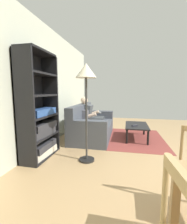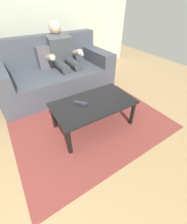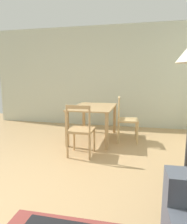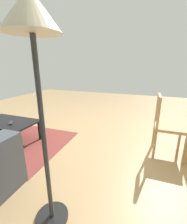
% 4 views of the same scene
% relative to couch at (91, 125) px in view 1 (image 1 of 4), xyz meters
% --- Properties ---
extents(wall_back, '(7.09, 0.12, 2.70)m').
position_rel_couch_xyz_m(wall_back, '(-1.31, 0.89, 1.03)').
color(wall_back, beige).
rests_on(wall_back, ground_plane).
extents(couch, '(1.93, 0.99, 0.88)m').
position_rel_couch_xyz_m(couch, '(0.00, 0.00, 0.00)').
color(couch, '#474C56').
rests_on(couch, ground_plane).
extents(person_lounging, '(0.60, 0.87, 1.09)m').
position_rel_couch_xyz_m(person_lounging, '(0.22, 0.03, 0.24)').
color(person_lounging, '#4C5156').
rests_on(person_lounging, ground_plane).
extents(coffee_table, '(0.99, 0.56, 0.38)m').
position_rel_couch_xyz_m(coffee_table, '(0.06, -1.22, 0.01)').
color(coffee_table, black).
rests_on(coffee_table, ground_plane).
extents(tv_remote, '(0.15, 0.16, 0.02)m').
position_rel_couch_xyz_m(tv_remote, '(-0.08, -1.17, 0.07)').
color(tv_remote, '#2D2D38').
rests_on(tv_remote, coffee_table).
extents(bookshelf, '(0.88, 0.36, 1.96)m').
position_rel_couch_xyz_m(bookshelf, '(-1.50, 0.64, 0.43)').
color(bookshelf, black).
rests_on(bookshelf, ground_plane).
extents(area_rug, '(2.03, 1.44, 0.01)m').
position_rel_couch_xyz_m(area_rug, '(0.06, -1.22, -0.31)').
color(area_rug, brown).
rests_on(area_rug, ground_plane).
extents(floor_lamp, '(0.36, 0.36, 1.72)m').
position_rel_couch_xyz_m(floor_lamp, '(-1.48, -0.27, 1.13)').
color(floor_lamp, black).
rests_on(floor_lamp, ground_plane).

